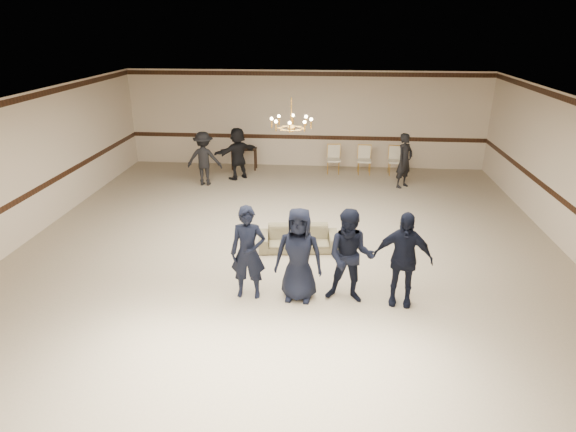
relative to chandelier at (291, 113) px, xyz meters
The scene contains 16 objects.
room 1.62m from the chandelier, 90.00° to the right, with size 12.01×14.01×3.21m.
chair_rail 6.27m from the chandelier, 90.00° to the left, with size 12.00×0.02×0.14m, color black.
crown_molding 5.99m from the chandelier, 90.00° to the left, with size 12.00×0.02×0.14m, color black.
chandelier is the anchor object (origin of this frame).
boy_a 3.34m from the chandelier, 101.93° to the right, with size 0.63×0.42×1.74m, color black.
boy_b 3.31m from the chandelier, 82.42° to the right, with size 0.85×0.55×1.74m, color black.
boy_c 3.52m from the chandelier, 64.48° to the right, with size 0.84×0.66×1.74m, color black.
boy_d 3.93m from the chandelier, 50.58° to the right, with size 1.02×0.42×1.74m, color black.
settee 2.70m from the chandelier, 70.45° to the right, with size 1.74×0.68×0.51m, color #7F7655.
adult_left 5.11m from the chandelier, 128.84° to the left, with size 1.06×0.61×1.63m, color black.
adult_mid 5.22m from the chandelier, 115.10° to the left, with size 1.52×0.48×1.63m, color black.
adult_right 5.40m from the chandelier, 52.16° to the left, with size 0.60×0.39×1.63m, color black.
banquet_chair_left 5.81m from the chandelier, 79.39° to the left, with size 0.44×0.44×0.91m, color beige, non-canonical shape.
banquet_chair_mid 6.06m from the chandelier, 69.20° to the left, with size 0.44×0.44×0.91m, color beige, non-canonical shape.
banquet_chair_right 6.45m from the chandelier, 60.21° to the left, with size 0.44×0.44×0.91m, color beige, non-canonical shape.
console_table 6.28m from the chandelier, 110.61° to the left, with size 0.86×0.36×0.73m, color black.
Camera 1 is at (0.82, -9.16, 4.69)m, focal length 30.00 mm.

